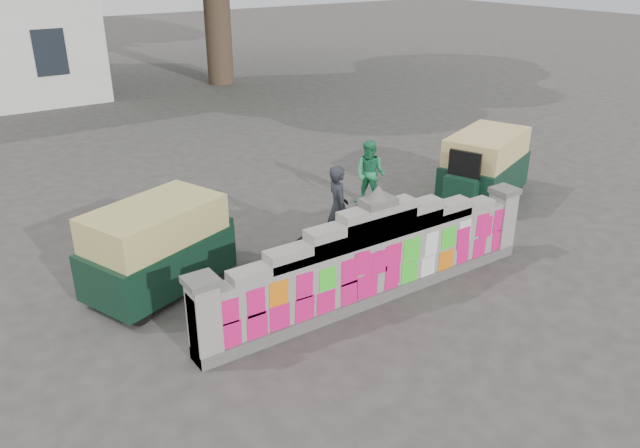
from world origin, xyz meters
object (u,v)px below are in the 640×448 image
(cyclist_bike, at_px, (338,237))
(cyclist_rider, at_px, (338,221))
(rickshaw_right, at_px, (484,166))
(rickshaw_left, at_px, (160,246))
(pedestrian, at_px, (370,174))

(cyclist_bike, height_order, cyclist_rider, cyclist_rider)
(cyclist_bike, bearing_deg, rickshaw_right, -65.94)
(rickshaw_left, height_order, rickshaw_right, rickshaw_right)
(cyclist_bike, distance_m, pedestrian, 2.90)
(cyclist_bike, relative_size, rickshaw_left, 0.63)
(cyclist_bike, distance_m, cyclist_rider, 0.33)
(cyclist_bike, relative_size, cyclist_rider, 1.12)
(cyclist_rider, bearing_deg, rickshaw_right, -65.94)
(cyclist_bike, bearing_deg, rickshaw_left, 90.73)
(cyclist_bike, xyz_separation_m, cyclist_rider, (0.00, 0.00, 0.33))
(cyclist_rider, relative_size, pedestrian, 1.08)
(pedestrian, relative_size, rickshaw_right, 0.52)
(rickshaw_right, bearing_deg, cyclist_bike, -12.80)
(cyclist_bike, distance_m, rickshaw_left, 3.18)
(cyclist_rider, distance_m, rickshaw_right, 4.62)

